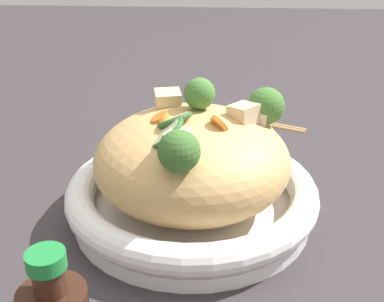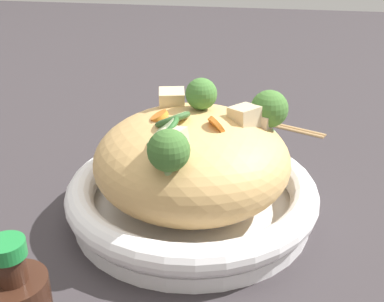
{
  "view_description": "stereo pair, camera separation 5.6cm",
  "coord_description": "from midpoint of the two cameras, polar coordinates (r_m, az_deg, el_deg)",
  "views": [
    {
      "loc": [
        -0.03,
        0.5,
        0.33
      ],
      "look_at": [
        0.0,
        0.0,
        0.09
      ],
      "focal_mm": 45.66,
      "sensor_mm": 36.0,
      "label": 1
    },
    {
      "loc": [
        -0.09,
        0.49,
        0.33
      ],
      "look_at": [
        0.0,
        0.0,
        0.09
      ],
      "focal_mm": 45.66,
      "sensor_mm": 36.0,
      "label": 2
    }
  ],
  "objects": [
    {
      "name": "serving_bowl",
      "position": [
        0.59,
        -2.73,
        -5.33
      ],
      "size": [
        0.3,
        0.3,
        0.05
      ],
      "color": "white",
      "rests_on": "ground_plane"
    },
    {
      "name": "chicken_chunks",
      "position": [
        0.54,
        -1.06,
        3.95
      ],
      "size": [
        0.14,
        0.14,
        0.04
      ],
      "color": "beige",
      "rests_on": "serving_bowl"
    },
    {
      "name": "ground_plane",
      "position": [
        0.6,
        -2.68,
        -7.45
      ],
      "size": [
        3.0,
        3.0,
        0.0
      ],
      "primitive_type": "plane",
      "color": "#342E31"
    },
    {
      "name": "chopsticks_pair",
      "position": [
        0.87,
        4.62,
        3.72
      ],
      "size": [
        0.2,
        0.1,
        0.01
      ],
      "color": "tan",
      "rests_on": "ground_plane"
    },
    {
      "name": "carrot_coins",
      "position": [
        0.53,
        -0.41,
        3.62
      ],
      "size": [
        0.12,
        0.06,
        0.03
      ],
      "color": "orange",
      "rests_on": "serving_bowl"
    },
    {
      "name": "zucchini_slices",
      "position": [
        0.53,
        -2.42,
        3.11
      ],
      "size": [
        0.15,
        0.14,
        0.04
      ],
      "color": "beige",
      "rests_on": "serving_bowl"
    },
    {
      "name": "broccoli_florets",
      "position": [
        0.52,
        0.47,
        3.77
      ],
      "size": [
        0.14,
        0.18,
        0.07
      ],
      "color": "#92B76E",
      "rests_on": "serving_bowl"
    },
    {
      "name": "noodle_heap",
      "position": [
        0.56,
        -2.84,
        -1.1
      ],
      "size": [
        0.23,
        0.23,
        0.11
      ],
      "color": "tan",
      "rests_on": "serving_bowl"
    }
  ]
}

